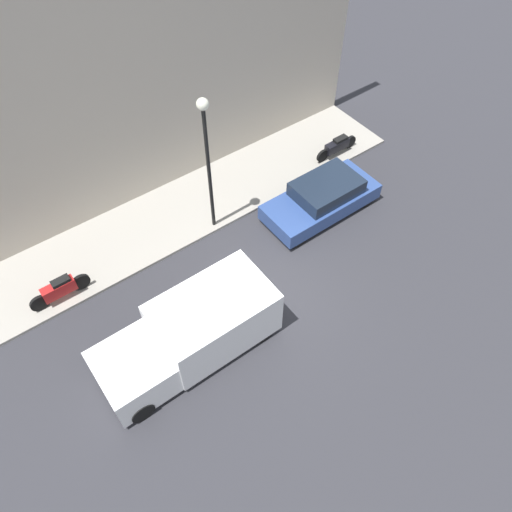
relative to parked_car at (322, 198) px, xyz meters
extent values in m
plane|color=#2D2D33|center=(-1.83, 4.09, -0.62)|extent=(60.00, 60.00, 0.00)
cube|color=gray|center=(2.87, 4.09, -0.57)|extent=(3.02, 17.35, 0.11)
cube|color=#B2A899|center=(4.52, 4.09, 3.34)|extent=(0.30, 17.35, 7.92)
cube|color=#2D4784|center=(0.00, 0.06, -0.15)|extent=(1.78, 4.16, 0.58)
cube|color=#192333|center=(0.00, -0.15, 0.40)|extent=(1.57, 2.29, 0.52)
cylinder|color=black|center=(-0.77, 1.66, -0.29)|extent=(0.20, 0.66, 0.66)
cylinder|color=black|center=(0.77, 1.66, -0.29)|extent=(0.20, 0.66, 0.66)
cylinder|color=black|center=(-0.77, -1.54, -0.29)|extent=(0.20, 0.66, 0.66)
cylinder|color=black|center=(0.77, -1.54, -0.29)|extent=(0.20, 0.66, 0.66)
cube|color=white|center=(-2.05, 5.85, 0.38)|extent=(2.03, 3.31, 1.63)
cube|color=white|center=(-2.05, 8.40, 0.13)|extent=(1.93, 1.78, 1.14)
cube|color=#192333|center=(-2.05, 8.66, 0.45)|extent=(1.73, 0.98, 0.46)
cylinder|color=black|center=(-2.94, 8.71, -0.29)|extent=(0.22, 0.66, 0.66)
cylinder|color=black|center=(-1.16, 8.71, -0.29)|extent=(0.22, 0.66, 0.66)
cylinder|color=black|center=(-2.94, 4.78, -0.29)|extent=(0.22, 0.66, 0.66)
cylinder|color=black|center=(-1.16, 4.78, -0.29)|extent=(0.22, 0.66, 0.66)
cube|color=#B21E1E|center=(1.80, 8.93, -0.04)|extent=(0.30, 1.01, 0.45)
cube|color=black|center=(1.80, 8.79, 0.25)|extent=(0.27, 0.55, 0.12)
cylinder|color=black|center=(1.80, 9.58, -0.22)|extent=(0.10, 0.59, 0.59)
cylinder|color=black|center=(1.80, 8.28, -0.22)|extent=(0.10, 0.59, 0.59)
cube|color=black|center=(1.90, -2.43, -0.10)|extent=(0.30, 1.05, 0.38)
cube|color=black|center=(1.90, -2.58, 0.15)|extent=(0.27, 0.57, 0.12)
cylinder|color=black|center=(1.90, -1.71, -0.25)|extent=(0.10, 0.52, 0.52)
cylinder|color=black|center=(1.90, -3.16, -0.25)|extent=(0.10, 0.52, 0.52)
cylinder|color=black|center=(1.62, 3.49, 1.84)|extent=(0.12, 0.12, 4.70)
sphere|color=silver|center=(1.62, 3.49, 4.30)|extent=(0.36, 0.36, 0.36)
camera|label=1|loc=(-8.68, 9.28, 12.26)|focal=35.00mm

